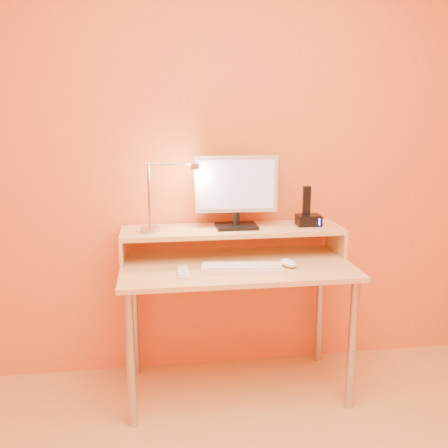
{
  "coord_description": "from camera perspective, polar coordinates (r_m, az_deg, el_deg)",
  "views": [
    {
      "loc": [
        -0.41,
        -1.23,
        1.5
      ],
      "look_at": [
        -0.08,
        1.13,
        0.95
      ],
      "focal_mm": 39.42,
      "sensor_mm": 36.0,
      "label": 1
    }
  ],
  "objects": [
    {
      "name": "monitor_screen",
      "position": [
        2.62,
        1.49,
        4.59
      ],
      "size": [
        0.4,
        0.02,
        0.26
      ],
      "primitive_type": "cube",
      "rotation": [
        0.0,
        0.0,
        -0.05
      ],
      "color": "#B4B7DD",
      "rests_on": "monitor_panel"
    },
    {
      "name": "monitor_neck",
      "position": [
        2.66,
        1.44,
        0.67
      ],
      "size": [
        0.04,
        0.04,
        0.07
      ],
      "primitive_type": "cylinder",
      "color": "black",
      "rests_on": "monitor_foot"
    },
    {
      "name": "mouse",
      "position": [
        2.55,
        7.45,
        -4.5
      ],
      "size": [
        0.11,
        0.13,
        0.04
      ],
      "primitive_type": "ellipsoid",
      "rotation": [
        0.0,
        0.0,
        0.42
      ],
      "color": "white",
      "rests_on": "desk_lower"
    },
    {
      "name": "keyboard",
      "position": [
        2.46,
        2.11,
        -5.21
      ],
      "size": [
        0.42,
        0.18,
        0.02
      ],
      "primitive_type": "cube",
      "rotation": [
        0.0,
        0.0,
        -0.14
      ],
      "color": "silver",
      "rests_on": "desk_lower"
    },
    {
      "name": "phone_led",
      "position": [
        2.73,
        11.0,
        0.24
      ],
      "size": [
        0.01,
        0.0,
        0.04
      ],
      "primitive_type": "cube",
      "color": "blue",
      "rests_on": "phone_dock"
    },
    {
      "name": "desk_leg_fl",
      "position": [
        2.45,
        -10.77,
        -15.27
      ],
      "size": [
        0.04,
        0.04,
        0.69
      ],
      "primitive_type": "cylinder",
      "color": "#A6A6B0",
      "rests_on": "floor"
    },
    {
      "name": "desk_leg_bl",
      "position": [
        2.9,
        -10.34,
        -10.62
      ],
      "size": [
        0.04,
        0.04,
        0.69
      ],
      "primitive_type": "cylinder",
      "color": "#A6A6B0",
      "rests_on": "floor"
    },
    {
      "name": "wall_back",
      "position": [
        2.77,
        0.47,
        7.82
      ],
      "size": [
        3.0,
        0.04,
        2.5
      ],
      "primitive_type": "cube",
      "color": "orange",
      "rests_on": "floor"
    },
    {
      "name": "lamp_base",
      "position": [
        2.6,
        -8.54,
        -0.65
      ],
      "size": [
        0.1,
        0.1,
        0.02
      ],
      "primitive_type": "cylinder",
      "color": "#A6A6B0",
      "rests_on": "desk_shelf"
    },
    {
      "name": "lamp_post",
      "position": [
        2.57,
        -8.68,
        3.21
      ],
      "size": [
        0.01,
        0.01,
        0.33
      ],
      "primitive_type": "cylinder",
      "color": "#A6A6B0",
      "rests_on": "lamp_base"
    },
    {
      "name": "shelf_riser_left",
      "position": [
        2.67,
        -11.68,
        -2.79
      ],
      "size": [
        0.02,
        0.3,
        0.14
      ],
      "primitive_type": "cube",
      "color": "tan",
      "rests_on": "desk_lower"
    },
    {
      "name": "lamp_bulb",
      "position": [
        2.56,
        -3.37,
        6.32
      ],
      "size": [
        0.03,
        0.03,
        0.0
      ],
      "primitive_type": "cylinder",
      "color": "#FFEAC6",
      "rests_on": "lamp_head"
    },
    {
      "name": "phone_dock",
      "position": [
        2.76,
        9.78,
        0.45
      ],
      "size": [
        0.13,
        0.1,
        0.06
      ],
      "primitive_type": "cube",
      "rotation": [
        0.0,
        0.0,
        -0.02
      ],
      "color": "black",
      "rests_on": "desk_shelf"
    },
    {
      "name": "lamp_head",
      "position": [
        2.56,
        -3.37,
        6.68
      ],
      "size": [
        0.04,
        0.04,
        0.03
      ],
      "primitive_type": "cylinder",
      "color": "#A6A6B0",
      "rests_on": "lamp_arm"
    },
    {
      "name": "remote_control",
      "position": [
        2.42,
        -4.77,
        -5.64
      ],
      "size": [
        0.06,
        0.18,
        0.02
      ],
      "primitive_type": "cube",
      "rotation": [
        0.0,
        0.0,
        -0.04
      ],
      "color": "silver",
      "rests_on": "desk_lower"
    },
    {
      "name": "desk_leg_fr",
      "position": [
        2.63,
        14.65,
        -13.44
      ],
      "size": [
        0.04,
        0.04,
        0.69
      ],
      "primitive_type": "cylinder",
      "color": "#A6A6B0",
      "rests_on": "floor"
    },
    {
      "name": "lamp_arm",
      "position": [
        2.55,
        -6.09,
        6.95
      ],
      "size": [
        0.24,
        0.01,
        0.01
      ],
      "primitive_type": "cylinder",
      "rotation": [
        0.0,
        1.57,
        0.0
      ],
      "color": "#A6A6B0",
      "rests_on": "lamp_post"
    },
    {
      "name": "desk_leg_br",
      "position": [
        3.05,
        11.04,
        -9.43
      ],
      "size": [
        0.04,
        0.04,
        0.69
      ],
      "primitive_type": "cylinder",
      "color": "#A6A6B0",
      "rests_on": "floor"
    },
    {
      "name": "monitor_back",
      "position": [
        2.66,
        1.34,
        4.73
      ],
      "size": [
        0.4,
        0.03,
        0.26
      ],
      "primitive_type": "cube",
      "rotation": [
        0.0,
        0.0,
        -0.05
      ],
      "color": "black",
      "rests_on": "monitor_panel"
    },
    {
      "name": "desk_lower",
      "position": [
        2.57,
        1.51,
        -4.96
      ],
      "size": [
        1.2,
        0.6,
        0.02
      ],
      "primitive_type": "cube",
      "color": "tan",
      "rests_on": "floor"
    },
    {
      "name": "monitor_panel",
      "position": [
        2.64,
        1.43,
        4.65
      ],
      "size": [
        0.44,
        0.06,
        0.3
      ],
      "primitive_type": "cube",
      "rotation": [
        0.0,
        0.0,
        -0.05
      ],
      "color": "#BABAC3",
      "rests_on": "monitor_neck"
    },
    {
      "name": "desk_shelf",
      "position": [
        2.67,
        1.0,
        -0.71
      ],
      "size": [
        1.2,
        0.3,
        0.02
      ],
      "primitive_type": "cube",
      "color": "tan",
      "rests_on": "desk_lower"
    },
    {
      "name": "shelf_riser_right",
      "position": [
        2.84,
        12.85,
        -1.87
      ],
      "size": [
        0.02,
        0.3,
        0.14
      ],
      "primitive_type": "cube",
      "color": "tan",
      "rests_on": "desk_lower"
    },
    {
      "name": "phone_handset",
      "position": [
        2.73,
        9.57,
        2.69
      ],
      "size": [
        0.04,
        0.03,
        0.16
      ],
      "primitive_type": "cube",
      "rotation": [
        0.0,
        0.0,
        -0.02
      ],
      "color": "black",
      "rests_on": "phone_dock"
    },
    {
      "name": "monitor_foot",
      "position": [
        2.67,
        1.43,
        -0.25
      ],
      "size": [
        0.22,
        0.16,
        0.02
      ],
      "primitive_type": "cube",
      "color": "black",
      "rests_on": "desk_shelf"
    }
  ]
}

